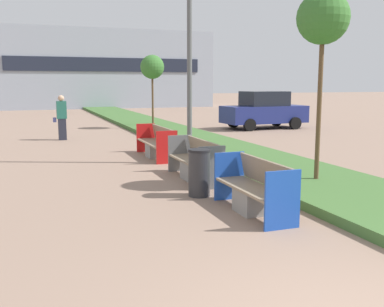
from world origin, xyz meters
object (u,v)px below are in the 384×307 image
object	(u,v)px
bench_red_frame	(157,145)
pedestrian_walking	(62,117)
bench_blue_frame	(255,192)
bench_grey_frame	(196,164)
parked_car_distant	(264,110)
sapling_tree_far	(152,67)
litter_bin	(199,173)
sapling_tree_near	(323,20)

from	to	relation	value
bench_red_frame	pedestrian_walking	bearing A→B (deg)	114.24
bench_blue_frame	bench_grey_frame	world-z (taller)	same
bench_blue_frame	bench_grey_frame	size ratio (longest dim) A/B	0.91
bench_blue_frame	parked_car_distant	world-z (taller)	parked_car_distant
sapling_tree_far	pedestrian_walking	world-z (taller)	sapling_tree_far
sapling_tree_far	parked_car_distant	size ratio (longest dim) A/B	0.85
bench_grey_frame	bench_red_frame	size ratio (longest dim) A/B	0.90
bench_grey_frame	pedestrian_walking	xyz separation A→B (m)	(-2.42, 8.82, 0.55)
pedestrian_walking	parked_car_distant	size ratio (longest dim) A/B	0.42
bench_grey_frame	parked_car_distant	bearing A→B (deg)	53.64
sapling_tree_far	bench_red_frame	bearing A→B (deg)	-104.40
bench_grey_frame	pedestrian_walking	world-z (taller)	pedestrian_walking
litter_bin	sapling_tree_far	xyz separation A→B (m)	(2.73, 13.63, 2.55)
bench_blue_frame	bench_grey_frame	distance (m)	2.96
bench_grey_frame	bench_blue_frame	bearing A→B (deg)	-90.05
pedestrian_walking	parked_car_distant	xyz separation A→B (m)	(9.88, 1.31, -0.01)
bench_red_frame	sapling_tree_near	size ratio (longest dim) A/B	0.59
bench_grey_frame	pedestrian_walking	bearing A→B (deg)	105.37
bench_grey_frame	sapling_tree_near	bearing A→B (deg)	-36.26
bench_grey_frame	litter_bin	world-z (taller)	litter_bin
litter_bin	sapling_tree_near	world-z (taller)	sapling_tree_near
bench_red_frame	parked_car_distant	world-z (taller)	parked_car_distant
bench_grey_frame	sapling_tree_near	world-z (taller)	sapling_tree_near
bench_blue_frame	pedestrian_walking	bearing A→B (deg)	101.62
bench_grey_frame	pedestrian_walking	distance (m)	9.16
pedestrian_walking	bench_grey_frame	bearing A→B (deg)	-74.63
bench_blue_frame	litter_bin	distance (m)	1.52
pedestrian_walking	litter_bin	bearing A→B (deg)	-79.45
bench_grey_frame	litter_bin	size ratio (longest dim) A/B	2.30
bench_blue_frame	litter_bin	size ratio (longest dim) A/B	2.10
litter_bin	sapling_tree_near	distance (m)	4.12
bench_grey_frame	pedestrian_walking	size ratio (longest dim) A/B	1.23
bench_blue_frame	bench_red_frame	bearing A→B (deg)	89.95
pedestrian_walking	bench_blue_frame	bearing A→B (deg)	-78.38
litter_bin	pedestrian_walking	world-z (taller)	pedestrian_walking
bench_red_frame	sapling_tree_far	world-z (taller)	sapling_tree_far
bench_red_frame	pedestrian_walking	world-z (taller)	pedestrian_walking
bench_red_frame	parked_car_distant	xyz separation A→B (m)	(7.46, 6.70, 0.53)
bench_grey_frame	sapling_tree_far	xyz separation A→B (m)	(2.23, 12.10, 2.66)
bench_blue_frame	litter_bin	world-z (taller)	litter_bin
bench_blue_frame	parked_car_distant	bearing A→B (deg)	60.31
litter_bin	pedestrian_walking	size ratio (longest dim) A/B	0.53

